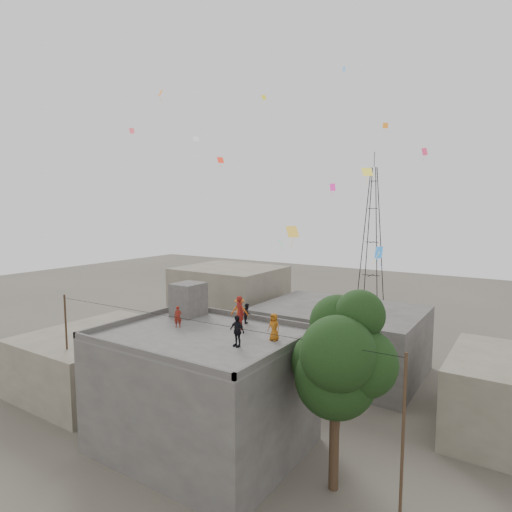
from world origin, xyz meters
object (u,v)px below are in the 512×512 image
at_px(stair_head_box, 189,299).
at_px(person_dark_adult, 237,331).
at_px(person_red_adult, 240,313).
at_px(tree, 340,358).
at_px(transmission_tower, 372,235).

bearing_deg(stair_head_box, person_dark_adult, -28.37).
bearing_deg(person_red_adult, stair_head_box, 15.78).
distance_m(tree, person_dark_adult, 4.90).
xyz_separation_m(transmission_tower, person_red_adult, (5.10, -38.09, -2.06)).
relative_size(stair_head_box, person_red_adult, 1.10).
distance_m(stair_head_box, tree, 10.80).
bearing_deg(person_dark_adult, tree, 23.19).
xyz_separation_m(stair_head_box, transmission_tower, (-0.80, 37.40, 1.97)).
height_order(transmission_tower, person_dark_adult, transmission_tower).
distance_m(tree, transmission_tower, 41.12).
bearing_deg(stair_head_box, tree, -10.74).
relative_size(stair_head_box, person_dark_adult, 1.34).
distance_m(person_red_adult, person_dark_adult, 2.94).
relative_size(tree, transmission_tower, 0.45).
bearing_deg(transmission_tower, person_red_adult, -82.38).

